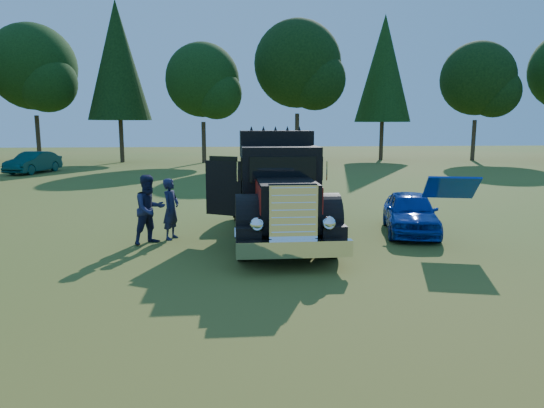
{
  "coord_description": "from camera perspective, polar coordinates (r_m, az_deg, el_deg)",
  "views": [
    {
      "loc": [
        -1.96,
        -12.02,
        3.16
      ],
      "look_at": [
        -0.84,
        0.38,
        1.13
      ],
      "focal_mm": 32.0,
      "sensor_mm": 36.0,
      "label": 1
    }
  ],
  "objects": [
    {
      "name": "treeline",
      "position": [
        39.69,
        -5.29,
        15.75
      ],
      "size": [
        72.1,
        24.04,
        13.84
      ],
      "color": "#2D2116",
      "rests_on": "ground"
    },
    {
      "name": "spectator_near",
      "position": [
        13.77,
        -11.8,
        -0.57
      ],
      "size": [
        0.61,
        0.73,
        1.7
      ],
      "primitive_type": "imported",
      "rotation": [
        0.0,
        0.0,
        1.19
      ],
      "color": "#1A1B3D",
      "rests_on": "ground"
    },
    {
      "name": "spectator_far",
      "position": [
        13.35,
        -14.2,
        -0.62
      ],
      "size": [
        1.15,
        1.12,
        1.87
      ],
      "primitive_type": "imported",
      "rotation": [
        0.0,
        0.0,
        0.7
      ],
      "color": "navy",
      "rests_on": "ground"
    },
    {
      "name": "diamond_t_truck",
      "position": [
        13.48,
        0.73,
        1.25
      ],
      "size": [
        3.26,
        7.16,
        3.0
      ],
      "color": "black",
      "rests_on": "ground"
    },
    {
      "name": "distant_teal_car",
      "position": [
        35.9,
        -26.28,
        4.41
      ],
      "size": [
        2.53,
        4.53,
        1.41
      ],
      "primitive_type": "imported",
      "rotation": [
        0.0,
        0.0,
        -0.26
      ],
      "color": "#0B3842",
      "rests_on": "ground"
    },
    {
      "name": "hotrod_coupe",
      "position": [
        14.9,
        16.0,
        -0.91
      ],
      "size": [
        2.3,
        4.17,
        1.89
      ],
      "color": "#07099B",
      "rests_on": "ground"
    },
    {
      "name": "ground",
      "position": [
        12.58,
        4.01,
        -5.3
      ],
      "size": [
        120.0,
        120.0,
        0.0
      ],
      "primitive_type": "plane",
      "color": "#325D1B",
      "rests_on": "ground"
    }
  ]
}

